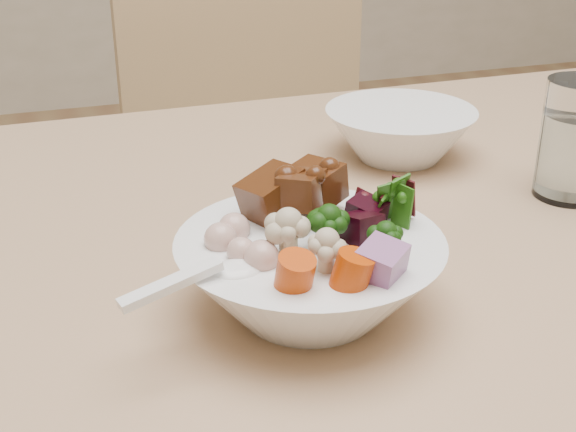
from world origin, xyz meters
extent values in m
cube|color=tan|center=(-0.03, 0.53, 0.47)|extent=(0.45, 0.45, 0.04)
cube|color=tan|center=(-0.04, 0.73, 0.71)|extent=(0.44, 0.05, 0.48)
cylinder|color=tan|center=(0.16, 0.35, 0.22)|extent=(0.03, 0.03, 0.45)
cylinder|color=tan|center=(-0.22, 0.71, 0.22)|extent=(0.03, 0.03, 0.45)
cylinder|color=tan|center=(0.15, 0.72, 0.22)|extent=(0.03, 0.03, 0.45)
sphere|color=black|center=(-0.21, -0.14, 0.85)|extent=(0.03, 0.03, 0.03)
sphere|color=beige|center=(-0.24, -0.15, 0.86)|extent=(0.04, 0.04, 0.04)
cube|color=black|center=(-0.17, -0.12, 0.85)|extent=(0.03, 0.03, 0.02)
cube|color=#8E568A|center=(-0.19, -0.19, 0.85)|extent=(0.04, 0.04, 0.03)
cylinder|color=#D53E05|center=(-0.25, -0.19, 0.85)|extent=(0.03, 0.03, 0.03)
sphere|color=#CE9F90|center=(-0.27, -0.14, 0.85)|extent=(0.02, 0.02, 0.02)
ellipsoid|color=white|center=(-0.28, -0.15, 0.84)|extent=(0.04, 0.04, 0.01)
cube|color=white|center=(-0.33, -0.16, 0.85)|extent=(0.07, 0.03, 0.02)
cylinder|color=white|center=(0.09, -0.01, 0.84)|extent=(0.07, 0.07, 0.11)
cylinder|color=white|center=(0.09, -0.01, 0.83)|extent=(0.06, 0.06, 0.08)
camera|label=1|loc=(-0.39, -0.60, 1.10)|focal=50.00mm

